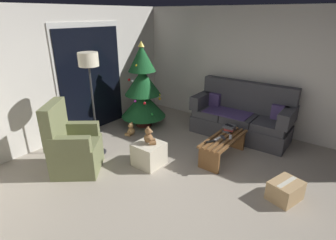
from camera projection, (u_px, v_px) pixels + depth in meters
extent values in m
plane|color=#9E9384|center=(191.00, 198.00, 3.64)|extent=(7.00, 7.00, 0.00)
cube|color=silver|center=(54.00, 77.00, 4.91)|extent=(5.72, 0.12, 2.50)
cube|color=silver|center=(271.00, 73.00, 5.28)|extent=(0.12, 6.00, 2.50)
cube|color=silver|center=(91.00, 78.00, 5.49)|extent=(1.60, 0.02, 2.20)
cube|color=black|center=(92.00, 81.00, 5.49)|extent=(1.50, 0.02, 2.10)
cube|color=#3D3D42|center=(239.00, 129.00, 5.40)|extent=(0.81, 1.92, 0.34)
cube|color=#3D3D42|center=(272.00, 125.00, 4.96)|extent=(0.70, 0.62, 0.14)
cube|color=#3D3D42|center=(240.00, 118.00, 5.30)|extent=(0.70, 0.62, 0.14)
cube|color=#3D3D42|center=(212.00, 112.00, 5.63)|extent=(0.70, 0.62, 0.14)
cube|color=#3D3D42|center=(248.00, 96.00, 5.40)|extent=(0.25, 1.90, 0.60)
cube|color=#3D3D42|center=(288.00, 117.00, 4.76)|extent=(0.77, 0.22, 0.28)
cube|color=#3D3D42|center=(203.00, 100.00, 5.71)|extent=(0.77, 0.22, 0.28)
cube|color=#47386B|center=(228.00, 112.00, 5.39)|extent=(0.63, 0.92, 0.02)
cube|color=#47386B|center=(280.00, 113.00, 4.97)|extent=(0.13, 0.32, 0.28)
cube|color=#47386B|center=(213.00, 99.00, 5.73)|extent=(0.13, 0.32, 0.28)
cube|color=brown|center=(233.00, 141.00, 4.40)|extent=(1.10, 0.05, 0.04)
cube|color=brown|center=(229.00, 140.00, 4.45)|extent=(1.10, 0.05, 0.04)
cube|color=brown|center=(224.00, 138.00, 4.50)|extent=(1.10, 0.05, 0.04)
cube|color=brown|center=(219.00, 137.00, 4.55)|extent=(1.10, 0.05, 0.04)
cube|color=brown|center=(215.00, 136.00, 4.60)|extent=(1.10, 0.05, 0.04)
cube|color=brown|center=(209.00, 160.00, 4.22)|extent=(0.05, 0.36, 0.36)
cube|color=brown|center=(235.00, 139.00, 4.94)|extent=(0.05, 0.36, 0.36)
cube|color=black|center=(210.00, 142.00, 4.33)|extent=(0.15, 0.12, 0.02)
cube|color=silver|center=(218.00, 139.00, 4.43)|extent=(0.16, 0.06, 0.02)
cube|color=#ADADB2|center=(230.00, 137.00, 4.49)|extent=(0.16, 0.10, 0.02)
cube|color=#333338|center=(223.00, 137.00, 4.48)|extent=(0.14, 0.15, 0.02)
cube|color=#4C4C51|center=(229.00, 130.00, 4.75)|extent=(0.27, 0.16, 0.03)
cube|color=#A32D28|center=(230.00, 128.00, 4.73)|extent=(0.25, 0.20, 0.04)
cube|color=#4C4C51|center=(230.00, 127.00, 4.71)|extent=(0.21, 0.19, 0.03)
cube|color=black|center=(229.00, 125.00, 4.71)|extent=(0.10, 0.16, 0.01)
cylinder|color=#4C1E19|center=(144.00, 123.00, 6.00)|extent=(0.36, 0.36, 0.10)
cylinder|color=brown|center=(144.00, 118.00, 5.96)|extent=(0.08, 0.08, 0.12)
cone|color=#195628|center=(143.00, 104.00, 5.83)|extent=(0.98, 0.98, 0.55)
cone|color=#195628|center=(142.00, 82.00, 5.65)|extent=(0.78, 0.78, 0.55)
cone|color=#195628|center=(142.00, 58.00, 5.46)|extent=(0.57, 0.57, 0.55)
sphere|color=white|center=(132.00, 81.00, 5.43)|extent=(0.06, 0.06, 0.06)
sphere|color=gold|center=(136.00, 72.00, 5.37)|extent=(0.06, 0.06, 0.06)
sphere|color=red|center=(129.00, 80.00, 5.62)|extent=(0.06, 0.06, 0.06)
sphere|color=#1E8C33|center=(151.00, 65.00, 5.47)|extent=(0.06, 0.06, 0.06)
sphere|color=red|center=(145.00, 103.00, 5.42)|extent=(0.06, 0.06, 0.06)
sphere|color=gold|center=(159.00, 95.00, 5.66)|extent=(0.06, 0.06, 0.06)
sphere|color=gold|center=(160.00, 99.00, 5.65)|extent=(0.06, 0.06, 0.06)
sphere|color=red|center=(149.00, 72.00, 5.78)|extent=(0.06, 0.06, 0.06)
sphere|color=#1E8C33|center=(152.00, 114.00, 5.49)|extent=(0.06, 0.06, 0.06)
sphere|color=#B233A5|center=(135.00, 101.00, 5.43)|extent=(0.06, 0.06, 0.06)
sphere|color=red|center=(155.00, 93.00, 6.04)|extent=(0.06, 0.06, 0.06)
sphere|color=gold|center=(137.00, 66.00, 5.35)|extent=(0.06, 0.06, 0.06)
cone|color=#EAD14C|center=(141.00, 44.00, 5.35)|extent=(0.14, 0.14, 0.12)
cube|color=olive|center=(78.00, 161.00, 4.24)|extent=(0.96, 0.96, 0.31)
cube|color=olive|center=(76.00, 148.00, 4.15)|extent=(0.96, 0.96, 0.18)
cube|color=olive|center=(55.00, 124.00, 3.99)|extent=(0.63, 0.56, 0.64)
cube|color=olive|center=(81.00, 129.00, 4.33)|extent=(0.48, 0.54, 0.22)
cube|color=olive|center=(70.00, 144.00, 3.82)|extent=(0.48, 0.54, 0.22)
cylinder|color=#2D2D30|center=(99.00, 152.00, 4.81)|extent=(0.28, 0.28, 0.02)
cylinder|color=#2D2D30|center=(94.00, 111.00, 4.52)|extent=(0.03, 0.03, 1.55)
cylinder|color=beige|center=(88.00, 59.00, 4.19)|extent=(0.32, 0.32, 0.22)
cube|color=beige|center=(149.00, 154.00, 4.38)|extent=(0.44, 0.44, 0.39)
cylinder|color=brown|center=(152.00, 140.00, 4.35)|extent=(0.12, 0.12, 0.06)
cylinder|color=brown|center=(153.00, 143.00, 4.26)|extent=(0.12, 0.12, 0.06)
sphere|color=brown|center=(148.00, 138.00, 4.27)|extent=(0.15, 0.15, 0.15)
sphere|color=brown|center=(148.00, 131.00, 4.23)|extent=(0.11, 0.11, 0.11)
sphere|color=#A37A51|center=(151.00, 132.00, 4.24)|extent=(0.04, 0.04, 0.04)
sphere|color=brown|center=(148.00, 128.00, 4.24)|extent=(0.04, 0.04, 0.04)
sphere|color=brown|center=(148.00, 130.00, 4.17)|extent=(0.04, 0.04, 0.04)
sphere|color=brown|center=(149.00, 136.00, 4.34)|extent=(0.06, 0.06, 0.06)
sphere|color=brown|center=(150.00, 139.00, 4.20)|extent=(0.06, 0.06, 0.06)
cylinder|color=tan|center=(128.00, 135.00, 5.46)|extent=(0.09, 0.12, 0.06)
cylinder|color=tan|center=(130.00, 133.00, 5.55)|extent=(0.09, 0.12, 0.06)
sphere|color=tan|center=(131.00, 131.00, 5.46)|extent=(0.15, 0.15, 0.15)
sphere|color=tan|center=(131.00, 126.00, 5.41)|extent=(0.11, 0.11, 0.11)
sphere|color=tan|center=(129.00, 126.00, 5.43)|extent=(0.04, 0.04, 0.04)
sphere|color=tan|center=(130.00, 124.00, 5.36)|extent=(0.04, 0.04, 0.04)
sphere|color=tan|center=(132.00, 123.00, 5.43)|extent=(0.04, 0.04, 0.04)
sphere|color=tan|center=(129.00, 132.00, 5.40)|extent=(0.06, 0.06, 0.06)
sphere|color=tan|center=(132.00, 129.00, 5.52)|extent=(0.06, 0.06, 0.06)
cube|color=tan|center=(285.00, 191.00, 3.57)|extent=(0.50, 0.44, 0.27)
cube|color=beige|center=(287.00, 182.00, 3.52)|extent=(0.39, 0.17, 0.00)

